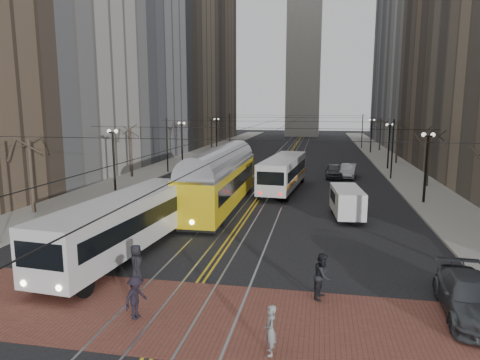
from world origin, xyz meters
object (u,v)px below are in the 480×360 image
at_px(rear_bus, 283,174).
at_px(sedan_silver, 348,171).
at_px(clock_tower, 305,0).
at_px(transit_bus, 124,226).
at_px(pedestrian_a, 136,264).
at_px(cargo_van, 347,203).
at_px(pedestrian_b, 270,330).
at_px(sedan_grey, 334,171).
at_px(streetcar, 220,184).
at_px(sedan_parked, 470,297).
at_px(pedestrian_d, 136,298).
at_px(pedestrian_c, 323,276).

distance_m(rear_bus, sedan_silver, 11.04).
relative_size(clock_tower, sedan_silver, 14.27).
height_order(transit_bus, pedestrian_a, transit_bus).
xyz_separation_m(clock_tower, rear_bus, (1.80, -80.28, -34.37)).
relative_size(cargo_van, sedan_silver, 1.06).
bearing_deg(transit_bus, pedestrian_b, -37.08).
bearing_deg(sedan_grey, transit_bus, -112.77).
relative_size(streetcar, sedan_parked, 3.06).
relative_size(sedan_silver, pedestrian_b, 2.78).
bearing_deg(sedan_grey, pedestrian_b, -94.70).
height_order(cargo_van, pedestrian_d, cargo_van).
bearing_deg(rear_bus, cargo_van, -55.36).
distance_m(clock_tower, streetcar, 94.70).
height_order(sedan_silver, pedestrian_a, pedestrian_a).
xyz_separation_m(sedan_grey, pedestrian_d, (-8.21, -34.74, 0.05)).
distance_m(clock_tower, pedestrian_b, 113.66).
distance_m(sedan_grey, sedan_silver, 1.64).
height_order(streetcar, pedestrian_a, streetcar).
distance_m(pedestrian_a, pedestrian_c, 8.26).
xyz_separation_m(sedan_silver, pedestrian_a, (-11.16, -32.05, 0.15)).
relative_size(rear_bus, sedan_grey, 2.63).
relative_size(sedan_grey, pedestrian_b, 2.78).
height_order(sedan_parked, pedestrian_c, pedestrian_c).
xyz_separation_m(cargo_van, sedan_parked, (3.82, -14.16, -0.34)).
bearing_deg(sedan_silver, sedan_grey, -157.66).
relative_size(sedan_grey, sedan_silver, 1.00).
xyz_separation_m(sedan_parked, pedestrian_d, (-12.45, -2.60, 0.10)).
bearing_deg(pedestrian_d, sedan_parked, -60.05).
relative_size(pedestrian_a, pedestrian_d, 1.08).
height_order(clock_tower, sedan_silver, clock_tower).
height_order(clock_tower, transit_bus, clock_tower).
xyz_separation_m(sedan_parked, pedestrian_b, (-7.20, -4.03, 0.10)).
bearing_deg(pedestrian_a, transit_bus, 16.50).
bearing_deg(cargo_van, pedestrian_a, -131.69).
xyz_separation_m(pedestrian_a, pedestrian_b, (6.62, -4.53, -0.07)).
distance_m(clock_tower, pedestrian_a, 109.31).
xyz_separation_m(cargo_van, pedestrian_a, (-9.99, -13.66, -0.18)).
bearing_deg(pedestrian_d, transit_bus, 47.03).
bearing_deg(pedestrian_a, sedan_silver, -35.83).
relative_size(transit_bus, pedestrian_c, 6.53).
height_order(streetcar, rear_bus, streetcar).
xyz_separation_m(sedan_silver, sedan_parked, (2.65, -32.55, -0.02)).
height_order(rear_bus, pedestrian_a, rear_bus).
bearing_deg(streetcar, sedan_grey, 60.17).
height_order(pedestrian_a, pedestrian_c, pedestrian_c).
bearing_deg(pedestrian_a, clock_tower, -18.17).
distance_m(clock_tower, rear_bus, 87.35).
xyz_separation_m(rear_bus, sedan_grey, (4.98, 8.42, -0.80)).
xyz_separation_m(streetcar, pedestrian_c, (7.97, -15.19, -0.87)).
bearing_deg(transit_bus, sedan_parked, -8.88).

